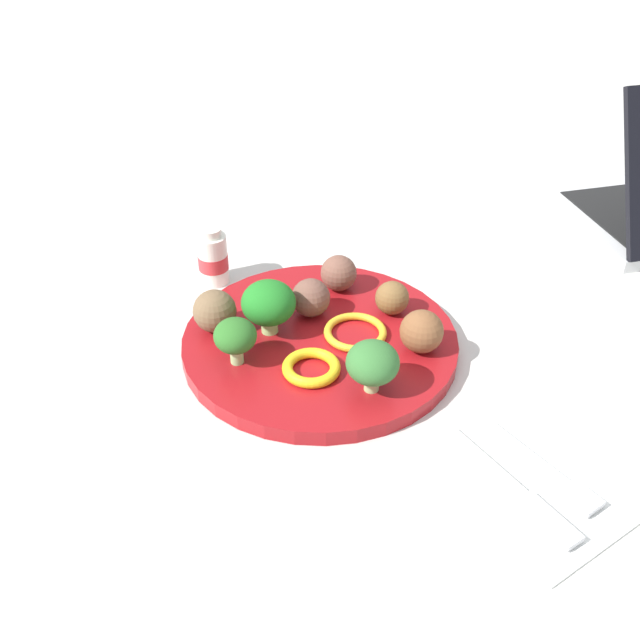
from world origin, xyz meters
TOP-DOWN VIEW (x-y plane):
  - ground_plane at (0.00, 0.00)m, footprint 4.00×4.00m
  - plate at (0.00, 0.00)m, footprint 0.28×0.28m
  - broccoli_floret_center at (0.09, -0.01)m, footprint 0.05×0.05m
  - broccoli_floret_far_rim at (-0.04, -0.04)m, footprint 0.06×0.06m
  - broccoli_floret_front_right at (-0.01, -0.09)m, footprint 0.04×0.04m
  - meatball_center at (-0.07, -0.08)m, footprint 0.04×0.04m
  - meatball_front_left at (0.08, 0.07)m, footprint 0.04×0.04m
  - meatball_near_rim at (0.01, 0.09)m, footprint 0.04×0.04m
  - meatball_mid_left at (-0.06, 0.07)m, footprint 0.04×0.04m
  - meatball_front_right at (-0.04, 0.02)m, footprint 0.04×0.04m
  - pepper_ring_back_right at (0.02, 0.03)m, footprint 0.09×0.09m
  - pepper_ring_center at (0.04, -0.04)m, footprint 0.08×0.08m
  - napkin at (0.24, 0.03)m, footprint 0.17×0.12m
  - fork at (0.25, 0.05)m, footprint 0.12×0.02m
  - knife at (0.25, 0.01)m, footprint 0.15×0.02m
  - yogurt_bottle at (-0.18, -0.02)m, footprint 0.03×0.03m

SIDE VIEW (x-z plane):
  - ground_plane at x=0.00m, z-range 0.00..0.00m
  - napkin at x=0.24m, z-range 0.00..0.01m
  - knife at x=0.25m, z-range 0.00..0.01m
  - fork at x=0.25m, z-range 0.00..0.01m
  - plate at x=0.00m, z-range 0.00..0.02m
  - pepper_ring_back_right at x=0.02m, z-range 0.02..0.02m
  - pepper_ring_center at x=0.04m, z-range 0.02..0.03m
  - yogurt_bottle at x=-0.18m, z-range 0.00..0.07m
  - meatball_near_rim at x=0.01m, z-range 0.02..0.05m
  - meatball_mid_left at x=-0.06m, z-range 0.02..0.06m
  - meatball_front_right at x=-0.04m, z-range 0.02..0.06m
  - meatball_front_left at x=0.08m, z-range 0.02..0.06m
  - meatball_center at x=-0.07m, z-range 0.02..0.06m
  - broccoli_floret_front_right at x=-0.01m, z-range 0.02..0.07m
  - broccoli_floret_center at x=0.09m, z-range 0.02..0.07m
  - broccoli_floret_far_rim at x=-0.04m, z-range 0.02..0.08m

